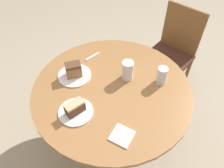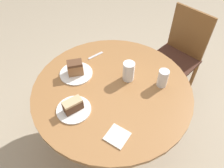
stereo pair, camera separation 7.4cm
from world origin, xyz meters
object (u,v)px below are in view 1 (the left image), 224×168
at_px(plate_near, 75,75).
at_px(glass_lemonade, 127,71).
at_px(chair, 171,53).
at_px(cake_slice_near, 74,70).
at_px(plate_far, 76,112).
at_px(glass_water, 162,76).
at_px(cake_slice_far, 75,108).

height_order(plate_near, glass_lemonade, glass_lemonade).
xyz_separation_m(chair, cake_slice_near, (-0.26, -0.98, 0.30)).
height_order(plate_near, cake_slice_near, cake_slice_near).
relative_size(plate_far, cake_slice_near, 1.68).
bearing_deg(plate_far, glass_water, 66.37).
height_order(glass_lemonade, glass_water, glass_lemonade).
bearing_deg(plate_near, cake_slice_far, -40.28).
distance_m(chair, plate_near, 1.05).
relative_size(chair, plate_far, 4.07).
relative_size(plate_far, cake_slice_far, 1.72).
relative_size(chair, glass_water, 6.84).
height_order(plate_near, glass_water, glass_water).
bearing_deg(glass_water, glass_lemonade, -148.65).
distance_m(chair, glass_lemonade, 0.80).
bearing_deg(glass_lemonade, chair, 92.43).
distance_m(chair, cake_slice_near, 1.06).
relative_size(plate_near, cake_slice_far, 1.87).
height_order(cake_slice_near, glass_lemonade, glass_lemonade).
distance_m(glass_lemonade, glass_water, 0.24).
height_order(cake_slice_near, cake_slice_far, cake_slice_near).
distance_m(cake_slice_far, glass_water, 0.62).
bearing_deg(plate_near, glass_lemonade, 39.04).
bearing_deg(plate_near, chair, 75.06).
distance_m(plate_far, glass_lemonade, 0.45).
height_order(chair, cake_slice_near, chair).
relative_size(plate_far, glass_water, 1.68).
relative_size(chair, cake_slice_far, 6.98).
relative_size(cake_slice_near, glass_water, 1.00).
relative_size(chair, cake_slice_near, 6.83).
xyz_separation_m(cake_slice_near, glass_water, (0.49, 0.36, -0.00)).
bearing_deg(glass_lemonade, cake_slice_near, -140.96).
height_order(cake_slice_far, glass_lemonade, glass_lemonade).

